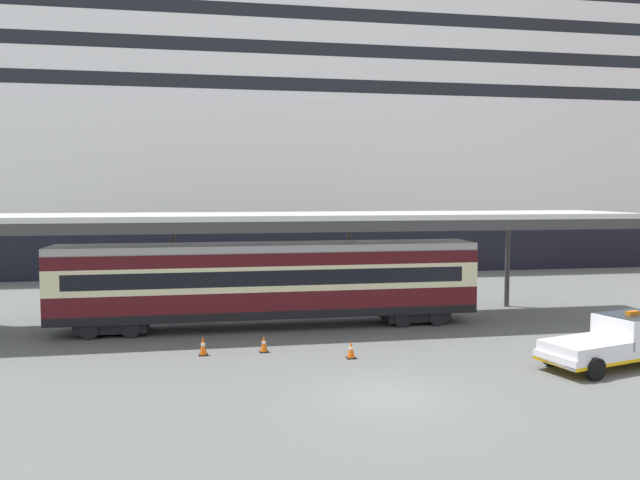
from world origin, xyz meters
TOP-DOWN VIEW (x-y plane):
  - ground_plane at (0.00, 0.00)m, footprint 400.00×400.00m
  - cruise_ship at (8.54, 41.59)m, footprint 171.72×23.74m
  - platform_canopy at (-2.73, 11.37)m, footprint 37.41×6.08m
  - train_carriage at (-2.73, 10.97)m, footprint 20.26×2.81m
  - service_truck at (9.51, 1.94)m, footprint 5.55×3.33m
  - traffic_cone_near at (-5.88, 6.23)m, footprint 0.36×0.36m
  - traffic_cone_mid at (-3.42, 6.29)m, footprint 0.36×0.36m
  - traffic_cone_far at (-0.10, 4.72)m, footprint 0.36×0.36m

SIDE VIEW (x-z plane):
  - ground_plane at x=0.00m, z-range 0.00..0.00m
  - traffic_cone_far at x=-0.10m, z-range -0.01..0.71m
  - traffic_cone_mid at x=-3.42m, z-range -0.01..0.71m
  - traffic_cone_near at x=-5.88m, z-range -0.01..0.78m
  - service_truck at x=9.51m, z-range -0.02..2.00m
  - train_carriage at x=-2.73m, z-range 0.25..4.36m
  - platform_canopy at x=-2.73m, z-range 2.54..8.08m
  - cruise_ship at x=8.54m, z-range -6.52..34.33m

